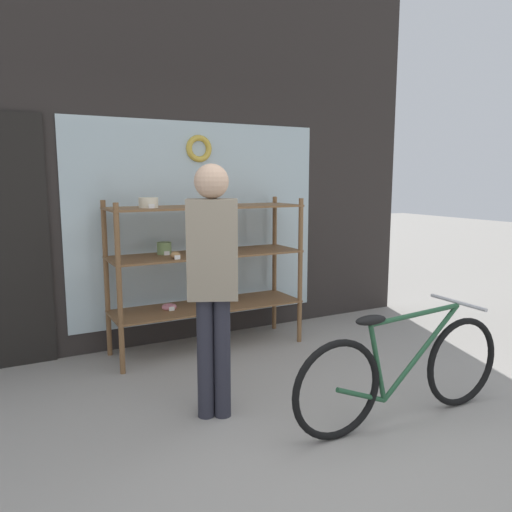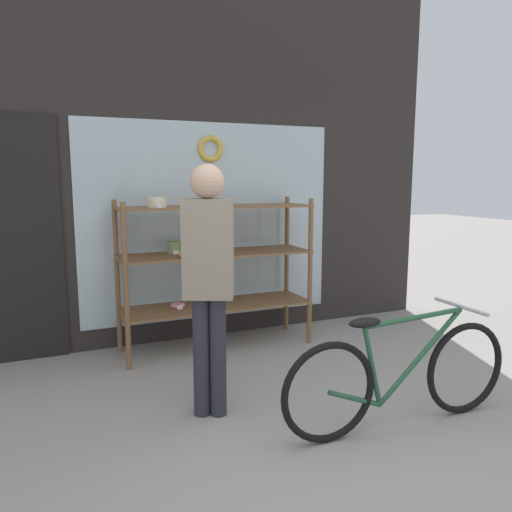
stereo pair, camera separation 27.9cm
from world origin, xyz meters
name	(u,v)px [view 2 (the right image)]	position (x,y,z in m)	size (l,w,h in m)	color
ground_plane	(337,483)	(0.00, 0.00, 0.00)	(30.00, 30.00, 0.00)	gray
storefront_facade	(184,142)	(-0.04, 2.67, 1.91)	(5.34, 0.13, 3.95)	#2D2826
display_case	(212,257)	(0.09, 2.27, 0.86)	(1.75, 0.53, 1.41)	brown
bicycle	(400,376)	(0.69, 0.36, 0.34)	(1.67, 0.46, 0.76)	black
pedestrian	(208,271)	(-0.36, 1.00, 0.98)	(0.37, 0.30, 1.66)	#282833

